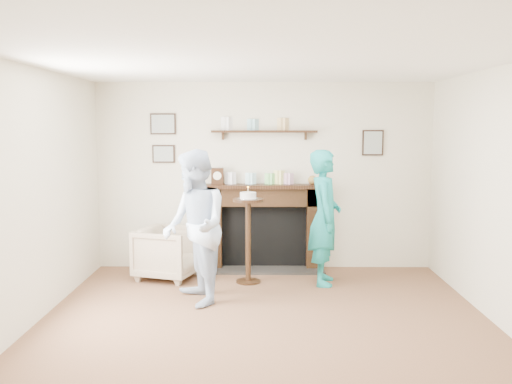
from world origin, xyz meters
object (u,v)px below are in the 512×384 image
Objects in this scene: man at (196,303)px; pedestal_table at (248,224)px; armchair at (169,278)px; woman at (324,283)px.

man is 1.25m from pedestal_table.
pedestal_table reaches higher than armchair.
man is (0.45, -1.02, 0.00)m from armchair.
man is at bearing -123.51° from pedestal_table.
woman is 1.37× the size of pedestal_table.
man is at bearing -138.55° from armchair.
man is at bearing 123.38° from woman.
pedestal_table is (-0.93, 0.04, 0.74)m from woman.
pedestal_table is (1.01, -0.18, 0.74)m from armchair.
woman reaches higher than armchair.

